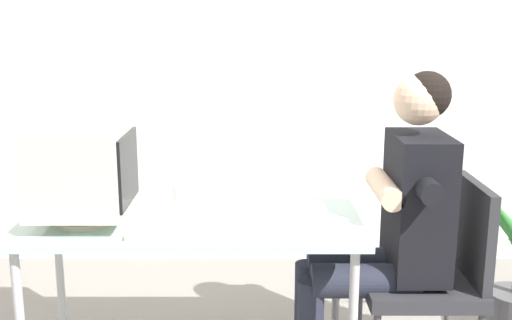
% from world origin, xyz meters
% --- Properties ---
extents(wall_back, '(8.00, 0.10, 3.00)m').
position_xyz_m(wall_back, '(0.30, 1.40, 1.50)').
color(wall_back, silver).
rests_on(wall_back, ground_plane).
extents(desk, '(1.37, 0.61, 0.71)m').
position_xyz_m(desk, '(0.00, 0.00, 0.64)').
color(desk, '#B7B7BC').
rests_on(desk, ground_plane).
extents(crt_monitor, '(0.37, 0.38, 0.39)m').
position_xyz_m(crt_monitor, '(-0.42, -0.03, 0.93)').
color(crt_monitor, beige).
rests_on(crt_monitor, desk).
extents(keyboard, '(0.19, 0.46, 0.03)m').
position_xyz_m(keyboard, '(-0.12, -0.02, 0.73)').
color(keyboard, beige).
rests_on(keyboard, desk).
extents(office_chair, '(0.47, 0.47, 0.86)m').
position_xyz_m(office_chair, '(1.01, 0.04, 0.48)').
color(office_chair, '#4C4C51').
rests_on(office_chair, ground_plane).
extents(person_seated, '(0.73, 0.56, 1.31)m').
position_xyz_m(person_seated, '(0.81, 0.04, 0.70)').
color(person_seated, black).
rests_on(person_seated, ground_plane).
extents(desk_mug, '(0.08, 0.09, 0.09)m').
position_xyz_m(desk_mug, '(-0.05, 0.19, 0.76)').
color(desk_mug, white).
rests_on(desk_mug, desk).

